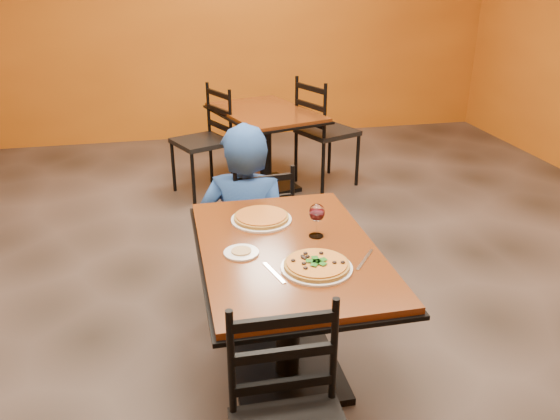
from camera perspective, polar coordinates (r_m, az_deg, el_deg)
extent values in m
cube|color=black|center=(3.40, -1.14, -11.21)|extent=(7.00, 8.00, 0.01)
cube|color=#C66816|center=(6.78, -8.15, 19.67)|extent=(7.00, 0.01, 3.00)
cube|color=#63250F|center=(2.60, 0.84, -4.06)|extent=(0.80, 1.20, 0.03)
cube|color=black|center=(2.61, 0.84, -4.55)|extent=(0.83, 1.23, 0.02)
cylinder|color=black|center=(2.79, 0.80, -10.71)|extent=(0.12, 0.12, 0.66)
cube|color=black|center=(3.00, 0.76, -16.24)|extent=(0.55, 0.55, 0.04)
cube|color=#63250F|center=(5.12, -1.52, 9.99)|extent=(1.01, 1.25, 0.03)
cube|color=black|center=(5.12, -1.51, 9.73)|extent=(1.05, 1.29, 0.02)
cylinder|color=black|center=(5.22, -1.47, 6.09)|extent=(0.11, 0.11, 0.66)
cube|color=black|center=(5.33, -1.43, 2.49)|extent=(0.62, 0.62, 0.04)
imported|color=navy|center=(3.40, -3.55, -0.33)|extent=(0.66, 0.53, 1.13)
cylinder|color=white|center=(2.42, 3.76, -5.89)|extent=(0.31, 0.31, 0.01)
cylinder|color=#9B330B|center=(2.41, 3.77, -5.56)|extent=(0.28, 0.28, 0.02)
cylinder|color=white|center=(2.85, -1.91, -0.98)|extent=(0.31, 0.31, 0.01)
cylinder|color=orange|center=(2.85, -1.92, -0.69)|extent=(0.28, 0.28, 0.02)
cylinder|color=white|center=(2.54, -3.96, -4.36)|extent=(0.16, 0.16, 0.01)
cylinder|color=tan|center=(2.53, -3.97, -4.18)|extent=(0.09, 0.09, 0.01)
cube|color=silver|center=(2.38, -0.61, -6.41)|extent=(0.06, 0.19, 0.00)
cube|color=silver|center=(2.51, 8.64, -5.01)|extent=(0.14, 0.17, 0.00)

